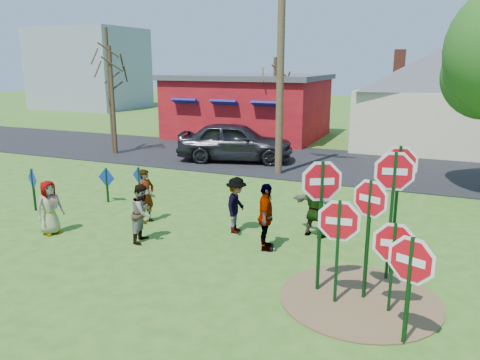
# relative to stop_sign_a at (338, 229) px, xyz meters

# --- Properties ---
(ground) EXTENTS (120.00, 120.00, 0.00)m
(ground) POSITION_rel_stop_sign_a_xyz_m (-4.06, 1.32, -1.54)
(ground) COLOR #305F1B
(ground) RESTS_ON ground
(road) EXTENTS (120.00, 7.50, 0.04)m
(road) POSITION_rel_stop_sign_a_xyz_m (-4.06, 12.82, -1.52)
(road) COLOR black
(road) RESTS_ON ground
(dirt_patch) EXTENTS (3.20, 3.20, 0.03)m
(dirt_patch) POSITION_rel_stop_sign_a_xyz_m (0.44, 0.32, -1.52)
(dirt_patch) COLOR brown
(dirt_patch) RESTS_ON ground
(red_building) EXTENTS (9.40, 7.69, 3.90)m
(red_building) POSITION_rel_stop_sign_a_xyz_m (-9.56, 19.31, 0.43)
(red_building) COLOR maroon
(red_building) RESTS_ON ground
(cream_house) EXTENTS (9.40, 9.40, 6.50)m
(cream_house) POSITION_rel_stop_sign_a_xyz_m (1.44, 19.32, 1.39)
(cream_house) COLOR beige
(cream_house) RESTS_ON ground
(distant_building) EXTENTS (10.00, 8.00, 8.00)m
(distant_building) POSITION_rel_stop_sign_a_xyz_m (-32.06, 31.32, 2.46)
(distant_building) COLOR #8C939E
(distant_building) RESTS_ON ground
(stop_sign_a) EXTENTS (1.11, 0.13, 2.27)m
(stop_sign_a) POSITION_rel_stop_sign_a_xyz_m (0.00, 0.00, 0.00)
(stop_sign_a) COLOR #0E3514
(stop_sign_a) RESTS_ON ground
(stop_sign_b) EXTENTS (1.04, 0.34, 3.07)m
(stop_sign_b) POSITION_rel_stop_sign_a_xyz_m (0.88, 1.82, 0.70)
(stop_sign_b) COLOR #0E3514
(stop_sign_b) RESTS_ON ground
(stop_sign_c) EXTENTS (0.93, 0.42, 2.60)m
(stop_sign_c) POSITION_rel_stop_sign_a_xyz_m (0.50, 0.39, 0.29)
(stop_sign_c) COLOR #0E3514
(stop_sign_c) RESTS_ON ground
(stop_sign_d) EXTENTS (1.12, 0.25, 3.01)m
(stop_sign_d) POSITION_rel_stop_sign_a_xyz_m (0.83, 1.46, 0.64)
(stop_sign_d) COLOR #0E3514
(stop_sign_d) RESTS_ON ground
(stop_sign_e) EXTENTS (1.07, 0.08, 1.93)m
(stop_sign_e) POSITION_rel_stop_sign_a_xyz_m (1.02, 0.04, -0.26)
(stop_sign_e) COLOR #0E3514
(stop_sign_e) RESTS_ON ground
(stop_sign_f) EXTENTS (1.03, 0.42, 2.07)m
(stop_sign_f) POSITION_rel_stop_sign_a_xyz_m (1.37, -0.94, -0.13)
(stop_sign_f) COLOR #0E3514
(stop_sign_f) RESTS_ON ground
(stop_sign_g) EXTENTS (0.99, 0.56, 2.91)m
(stop_sign_g) POSITION_rel_stop_sign_a_xyz_m (-0.45, 0.38, 0.51)
(stop_sign_g) COLOR #0E3514
(stop_sign_g) RESTS_ON ground
(blue_diamond_b) EXTENTS (0.64, 0.31, 1.40)m
(blue_diamond_b) POSITION_rel_stop_sign_a_xyz_m (-10.11, 2.21, -0.67)
(blue_diamond_b) COLOR #0E3514
(blue_diamond_b) RESTS_ON ground
(blue_diamond_c) EXTENTS (0.68, 0.07, 1.20)m
(blue_diamond_c) POSITION_rel_stop_sign_a_xyz_m (-8.54, 3.86, -0.80)
(blue_diamond_c) COLOR #0E3514
(blue_diamond_c) RESTS_ON ground
(blue_diamond_d) EXTENTS (0.60, 0.17, 1.13)m
(blue_diamond_d) POSITION_rel_stop_sign_a_xyz_m (-7.81, 4.67, -0.84)
(blue_diamond_d) COLOR #0E3514
(blue_diamond_d) RESTS_ON ground
(person_a) EXTENTS (0.70, 0.86, 1.52)m
(person_a) POSITION_rel_stop_sign_a_xyz_m (-8.06, 0.80, -0.78)
(person_a) COLOR #3F5991
(person_a) RESTS_ON ground
(person_b) EXTENTS (0.47, 0.64, 1.61)m
(person_b) POSITION_rel_stop_sign_a_xyz_m (-6.15, 2.66, -0.73)
(person_b) COLOR #1D6963
(person_b) RESTS_ON ground
(person_c) EXTENTS (0.72, 0.85, 1.56)m
(person_c) POSITION_rel_stop_sign_a_xyz_m (-5.39, 1.33, -0.76)
(person_c) COLOR brown
(person_c) RESTS_ON ground
(person_d) EXTENTS (0.69, 1.08, 1.58)m
(person_d) POSITION_rel_stop_sign_a_xyz_m (-3.36, 2.89, -0.75)
(person_d) COLOR #35343A
(person_d) RESTS_ON ground
(person_e) EXTENTS (0.68, 1.09, 1.73)m
(person_e) POSITION_rel_stop_sign_a_xyz_m (-2.19, 2.02, -0.67)
(person_e) COLOR #5B3261
(person_e) RESTS_ON ground
(person_f) EXTENTS (1.67, 0.93, 1.71)m
(person_f) POSITION_rel_stop_sign_a_xyz_m (-1.26, 3.47, -0.68)
(person_f) COLOR #1D4A2B
(person_f) RESTS_ON ground
(suv) EXTENTS (5.81, 3.44, 1.86)m
(suv) POSITION_rel_stop_sign_a_xyz_m (-7.22, 11.75, -0.57)
(suv) COLOR #313137
(suv) RESTS_ON road
(utility_pole) EXTENTS (2.39, 0.37, 9.76)m
(utility_pole) POSITION_rel_stop_sign_a_xyz_m (-4.49, 10.05, 3.60)
(utility_pole) COLOR #4C3823
(utility_pole) RESTS_ON ground
(bare_tree_west) EXTENTS (1.80, 1.80, 6.31)m
(bare_tree_west) POSITION_rel_stop_sign_a_xyz_m (-13.91, 11.17, 2.55)
(bare_tree_west) COLOR #382819
(bare_tree_west) RESTS_ON ground
(bare_tree_east) EXTENTS (1.80, 1.80, 4.91)m
(bare_tree_east) POSITION_rel_stop_sign_a_xyz_m (-6.78, 16.19, 1.64)
(bare_tree_east) COLOR #382819
(bare_tree_east) RESTS_ON ground
(bare_tree_mid) EXTENTS (1.80, 1.80, 5.43)m
(bare_tree_mid) POSITION_rel_stop_sign_a_xyz_m (-13.66, 11.04, 1.98)
(bare_tree_mid) COLOR #382819
(bare_tree_mid) RESTS_ON ground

